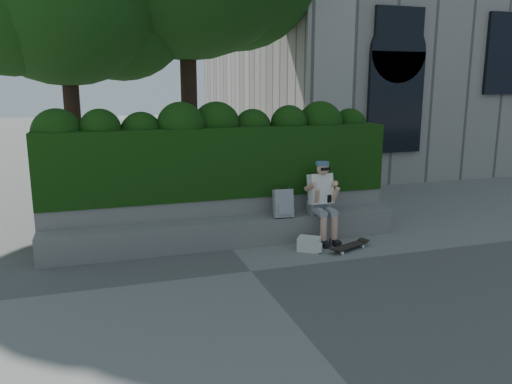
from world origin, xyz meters
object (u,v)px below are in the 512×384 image
object	(u,v)px
person	(322,198)
backpack_ground	(309,244)
skateboard	(349,246)
backpack_plaid	(283,203)

from	to	relation	value
person	backpack_ground	distance (m)	0.91
backpack_ground	skateboard	bearing A→B (deg)	20.84
person	backpack_plaid	world-z (taller)	person
backpack_plaid	backpack_ground	size ratio (longest dim) A/B	1.35
person	backpack_plaid	xyz separation A→B (m)	(-0.68, 0.08, -0.06)
skateboard	backpack_plaid	size ratio (longest dim) A/B	1.59
person	skateboard	world-z (taller)	person
backpack_ground	backpack_plaid	bearing A→B (deg)	149.47
person	backpack_ground	size ratio (longest dim) A/B	3.91
person	backpack_plaid	bearing A→B (deg)	173.17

